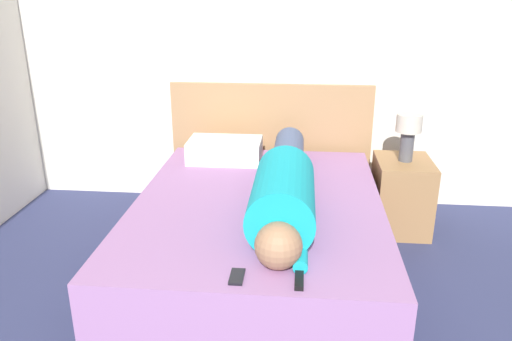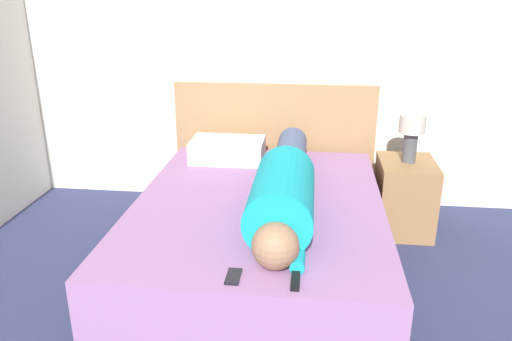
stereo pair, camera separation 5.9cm
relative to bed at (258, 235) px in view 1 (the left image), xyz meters
name	(u,v)px [view 1 (the left image)]	position (x,y,z in m)	size (l,w,h in m)	color
wall_back	(280,44)	(0.06, 1.20, 1.06)	(5.38, 0.06, 2.60)	silver
bed	(258,235)	(0.00, 0.00, 0.00)	(1.52, 2.03, 0.48)	#936699
headboard	(271,144)	(0.00, 1.13, 0.26)	(1.64, 0.04, 1.00)	#A37A51
nightstand	(401,195)	(1.01, 0.68, 0.03)	(0.39, 0.48, 0.54)	olive
table_lamp	(408,131)	(1.01, 0.68, 0.52)	(0.18, 0.18, 0.34)	#4C4C51
person_lying	(284,187)	(0.16, -0.13, 0.39)	(0.35, 1.82, 0.35)	#936B4C
pillow_near_headboard	(225,150)	(-0.32, 0.73, 0.32)	(0.54, 0.34, 0.16)	silver
tv_remote	(299,279)	(0.26, -0.89, 0.25)	(0.04, 0.15, 0.02)	black
cell_phone	(237,277)	(-0.02, -0.89, 0.25)	(0.06, 0.13, 0.01)	black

